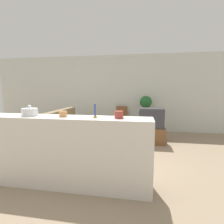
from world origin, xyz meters
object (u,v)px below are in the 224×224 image
(television, at_px, (151,118))
(potted_plant, at_px, (146,103))
(couch, at_px, (68,132))
(decorative_bowl, at_px, (30,112))
(wooden_chair, at_px, (121,118))

(television, xyz_separation_m, potted_plant, (-0.13, 1.10, 0.33))
(potted_plant, bearing_deg, couch, -143.44)
(television, bearing_deg, decorative_bowl, -128.78)
(potted_plant, relative_size, decorative_bowl, 2.20)
(couch, relative_size, television, 2.87)
(wooden_chair, distance_m, decorative_bowl, 3.72)
(wooden_chair, xyz_separation_m, potted_plant, (0.82, 0.04, 0.55))
(television, bearing_deg, couch, -168.34)
(wooden_chair, xyz_separation_m, decorative_bowl, (-1.02, -3.51, 0.66))
(couch, height_order, wooden_chair, couch)
(couch, bearing_deg, potted_plant, 36.56)
(couch, bearing_deg, television, 11.66)
(television, bearing_deg, potted_plant, 96.55)
(decorative_bowl, bearing_deg, potted_plant, 62.59)
(television, relative_size, decorative_bowl, 2.86)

